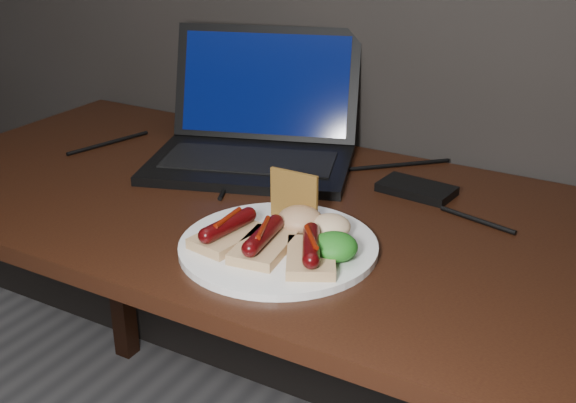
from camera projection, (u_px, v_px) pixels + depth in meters
The scene contains 12 objects.
desk at pixel (256, 243), 1.33m from camera, with size 1.40×0.70×0.75m.
laptop at pixel (256, 134), 1.46m from camera, with size 0.48×0.45×0.25m.
hard_drive at pixel (417, 189), 1.32m from camera, with size 0.13×0.07×0.02m, color black.
desk_cables at pixel (284, 171), 1.41m from camera, with size 0.90×0.40×0.01m.
plate at pixel (278, 246), 1.11m from camera, with size 0.31×0.31×0.01m, color white.
bread_sausage_left at pixel (228, 232), 1.11m from camera, with size 0.09×0.12×0.04m.
bread_sausage_center at pixel (263, 242), 1.08m from camera, with size 0.08×0.12×0.04m.
bread_sausage_right at pixel (311, 252), 1.05m from camera, with size 0.12×0.13×0.04m.
crispbread at pixel (294, 196), 1.17m from camera, with size 0.09×0.01×0.09m, color #9E6B2B.
salad_greens at pixel (334, 247), 1.06m from camera, with size 0.07×0.07×0.04m, color #166113.
salsa_mound at pixel (300, 219), 1.14m from camera, with size 0.07×0.07×0.04m, color maroon.
coleslaw_mound at pixel (330, 226), 1.12m from camera, with size 0.06×0.06×0.04m, color beige.
Camera 1 is at (0.64, 0.38, 1.27)m, focal length 45.00 mm.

